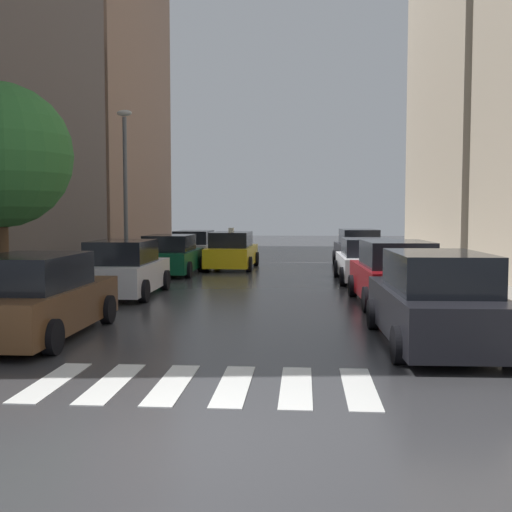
{
  "coord_description": "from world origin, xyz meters",
  "views": [
    {
      "loc": [
        1.45,
        -6.59,
        2.51
      ],
      "look_at": [
        -0.33,
        16.9,
        0.86
      ],
      "focal_mm": 44.46,
      "sensor_mm": 36.0,
      "label": 1
    }
  ],
  "objects_px": {
    "taxi_midroad": "(232,251)",
    "parked_car_left_fourth": "(195,247)",
    "parked_car_right_second": "(395,275)",
    "parked_car_right_third": "(367,261)",
    "parked_car_left_second": "(124,270)",
    "parked_car_left_third": "(171,256)",
    "parked_car_left_nearest": "(34,298)",
    "parked_car_right_fourth": "(358,249)",
    "lamp_post_left": "(125,178)",
    "parked_car_right_nearest": "(435,302)"
  },
  "relations": [
    {
      "from": "parked_car_right_nearest",
      "to": "parked_car_right_third",
      "type": "xyz_separation_m",
      "value": [
        -0.19,
        11.01,
        -0.09
      ]
    },
    {
      "from": "parked_car_left_third",
      "to": "taxi_midroad",
      "type": "height_order",
      "value": "taxi_midroad"
    },
    {
      "from": "parked_car_left_second",
      "to": "parked_car_left_third",
      "type": "distance_m",
      "value": 6.46
    },
    {
      "from": "parked_car_left_fourth",
      "to": "parked_car_right_third",
      "type": "xyz_separation_m",
      "value": [
        7.66,
        -8.02,
        -0.01
      ]
    },
    {
      "from": "parked_car_left_second",
      "to": "taxi_midroad",
      "type": "height_order",
      "value": "taxi_midroad"
    },
    {
      "from": "parked_car_right_fourth",
      "to": "lamp_post_left",
      "type": "xyz_separation_m",
      "value": [
        -9.49,
        -4.83,
        3.03
      ]
    },
    {
      "from": "parked_car_left_second",
      "to": "parked_car_left_fourth",
      "type": "distance_m",
      "value": 12.55
    },
    {
      "from": "parked_car_left_third",
      "to": "taxi_midroad",
      "type": "distance_m",
      "value": 3.5
    },
    {
      "from": "parked_car_left_fourth",
      "to": "parked_car_right_third",
      "type": "relative_size",
      "value": 1.04
    },
    {
      "from": "parked_car_left_nearest",
      "to": "taxi_midroad",
      "type": "bearing_deg",
      "value": -8.14
    },
    {
      "from": "parked_car_right_second",
      "to": "parked_car_right_third",
      "type": "bearing_deg",
      "value": -0.7
    },
    {
      "from": "parked_car_left_nearest",
      "to": "parked_car_left_second",
      "type": "xyz_separation_m",
      "value": [
        0.01,
        6.28,
        -0.0
      ]
    },
    {
      "from": "parked_car_right_fourth",
      "to": "lamp_post_left",
      "type": "distance_m",
      "value": 11.07
    },
    {
      "from": "parked_car_left_fourth",
      "to": "lamp_post_left",
      "type": "relative_size",
      "value": 0.76
    },
    {
      "from": "parked_car_left_fourth",
      "to": "parked_car_right_second",
      "type": "height_order",
      "value": "parked_car_right_second"
    },
    {
      "from": "parked_car_left_second",
      "to": "lamp_post_left",
      "type": "xyz_separation_m",
      "value": [
        -1.65,
        6.07,
        3.05
      ]
    },
    {
      "from": "parked_car_left_second",
      "to": "parked_car_left_fourth",
      "type": "height_order",
      "value": "parked_car_left_second"
    },
    {
      "from": "parked_car_right_third",
      "to": "taxi_midroad",
      "type": "xyz_separation_m",
      "value": [
        -5.43,
        4.7,
        0.03
      ]
    },
    {
      "from": "parked_car_left_second",
      "to": "lamp_post_left",
      "type": "bearing_deg",
      "value": 14.74
    },
    {
      "from": "parked_car_right_third",
      "to": "parked_car_left_third",
      "type": "bearing_deg",
      "value": 74.74
    },
    {
      "from": "parked_car_left_third",
      "to": "parked_car_left_second",
      "type": "bearing_deg",
      "value": 179.78
    },
    {
      "from": "parked_car_right_second",
      "to": "parked_car_left_nearest",
      "type": "bearing_deg",
      "value": 120.76
    },
    {
      "from": "parked_car_left_third",
      "to": "parked_car_right_second",
      "type": "height_order",
      "value": "parked_car_right_second"
    },
    {
      "from": "parked_car_right_fourth",
      "to": "parked_car_right_third",
      "type": "bearing_deg",
      "value": 175.23
    },
    {
      "from": "parked_car_left_nearest",
      "to": "lamp_post_left",
      "type": "bearing_deg",
      "value": 7.48
    },
    {
      "from": "parked_car_right_second",
      "to": "parked_car_right_third",
      "type": "relative_size",
      "value": 0.99
    },
    {
      "from": "parked_car_right_second",
      "to": "lamp_post_left",
      "type": "height_order",
      "value": "lamp_post_left"
    },
    {
      "from": "parked_car_left_third",
      "to": "parked_car_right_fourth",
      "type": "distance_m",
      "value": 8.97
    },
    {
      "from": "parked_car_left_fourth",
      "to": "parked_car_right_nearest",
      "type": "bearing_deg",
      "value": -157.18
    },
    {
      "from": "parked_car_right_nearest",
      "to": "parked_car_right_second",
      "type": "height_order",
      "value": "parked_car_right_nearest"
    },
    {
      "from": "parked_car_left_nearest",
      "to": "taxi_midroad",
      "type": "relative_size",
      "value": 1.03
    },
    {
      "from": "parked_car_right_nearest",
      "to": "parked_car_right_fourth",
      "type": "xyz_separation_m",
      "value": [
        0.03,
        17.37,
        -0.02
      ]
    },
    {
      "from": "parked_car_left_second",
      "to": "parked_car_right_third",
      "type": "distance_m",
      "value": 8.87
    },
    {
      "from": "parked_car_left_third",
      "to": "parked_car_right_nearest",
      "type": "relative_size",
      "value": 0.91
    },
    {
      "from": "parked_car_left_nearest",
      "to": "parked_car_right_fourth",
      "type": "relative_size",
      "value": 1.03
    },
    {
      "from": "parked_car_right_fourth",
      "to": "taxi_midroad",
      "type": "height_order",
      "value": "taxi_midroad"
    },
    {
      "from": "taxi_midroad",
      "to": "parked_car_left_third",
      "type": "bearing_deg",
      "value": 143.47
    },
    {
      "from": "parked_car_left_nearest",
      "to": "parked_car_left_third",
      "type": "distance_m",
      "value": 12.74
    },
    {
      "from": "parked_car_right_second",
      "to": "parked_car_right_third",
      "type": "xyz_separation_m",
      "value": [
        -0.2,
        5.63,
        -0.07
      ]
    },
    {
      "from": "parked_car_left_fourth",
      "to": "taxi_midroad",
      "type": "distance_m",
      "value": 4.0
    },
    {
      "from": "parked_car_left_nearest",
      "to": "parked_car_right_second",
      "type": "bearing_deg",
      "value": -56.56
    },
    {
      "from": "parked_car_left_second",
      "to": "parked_car_left_third",
      "type": "relative_size",
      "value": 0.98
    },
    {
      "from": "parked_car_right_third",
      "to": "parked_car_right_fourth",
      "type": "relative_size",
      "value": 0.99
    },
    {
      "from": "parked_car_right_second",
      "to": "taxi_midroad",
      "type": "distance_m",
      "value": 11.77
    },
    {
      "from": "parked_car_left_third",
      "to": "parked_car_right_fourth",
      "type": "height_order",
      "value": "parked_car_right_fourth"
    },
    {
      "from": "lamp_post_left",
      "to": "parked_car_left_second",
      "type": "bearing_deg",
      "value": -74.8
    },
    {
      "from": "parked_car_right_fourth",
      "to": "lamp_post_left",
      "type": "bearing_deg",
      "value": 114.18
    },
    {
      "from": "parked_car_left_nearest",
      "to": "parked_car_right_third",
      "type": "relative_size",
      "value": 1.04
    },
    {
      "from": "taxi_midroad",
      "to": "parked_car_left_fourth",
      "type": "bearing_deg",
      "value": 35.05
    },
    {
      "from": "parked_car_left_fourth",
      "to": "lamp_post_left",
      "type": "xyz_separation_m",
      "value": [
        -1.61,
        -6.48,
        3.08
      ]
    }
  ]
}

